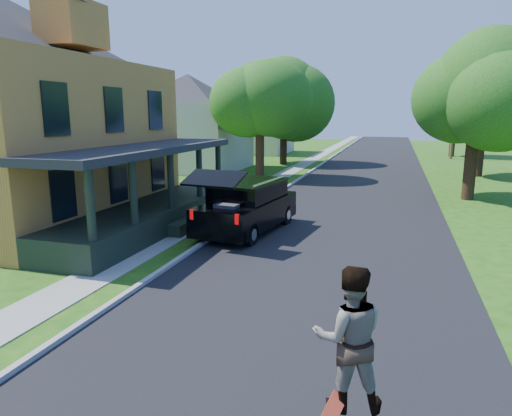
% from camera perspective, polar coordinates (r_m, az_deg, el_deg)
% --- Properties ---
extents(ground, '(140.00, 140.00, 0.00)m').
position_cam_1_polar(ground, '(9.83, 4.42, -14.04)').
color(ground, '#1D4C0F').
rests_on(ground, ground).
extents(street, '(8.00, 120.00, 0.02)m').
position_cam_1_polar(street, '(29.04, 13.08, 2.97)').
color(street, black).
rests_on(street, ground).
extents(curb, '(0.15, 120.00, 0.12)m').
position_cam_1_polar(curb, '(29.57, 5.22, 3.38)').
color(curb, gray).
rests_on(curb, ground).
extents(sidewalk, '(1.30, 120.00, 0.03)m').
position_cam_1_polar(sidewalk, '(29.92, 2.31, 3.52)').
color(sidewalk, gray).
rests_on(sidewalk, ground).
extents(front_walk, '(6.50, 1.20, 0.03)m').
position_cam_1_polar(front_walk, '(19.04, -20.31, -1.98)').
color(front_walk, gray).
rests_on(front_walk, ground).
extents(main_house, '(15.56, 15.56, 10.10)m').
position_cam_1_polar(main_house, '(20.75, -28.78, 12.13)').
color(main_house, '#C07E38').
rests_on(main_house, ground).
extents(neighbor_house_mid, '(12.78, 12.78, 8.30)m').
position_cam_1_polar(neighbor_house_mid, '(36.09, -8.43, 11.48)').
color(neighbor_house_mid, beige).
rests_on(neighbor_house_mid, ground).
extents(neighbor_house_far, '(12.78, 12.78, 8.30)m').
position_cam_1_polar(neighbor_house_far, '(51.03, -0.60, 11.64)').
color(neighbor_house_far, beige).
rests_on(neighbor_house_far, ground).
extents(black_suv, '(2.68, 5.55, 2.49)m').
position_cam_1_polar(black_suv, '(16.65, -1.14, 0.23)').
color(black_suv, black).
rests_on(black_suv, ground).
extents(skateboarder, '(1.13, 0.97, 2.00)m').
position_cam_1_polar(skateboarder, '(6.37, 11.56, -15.58)').
color(skateboarder, black).
rests_on(skateboarder, ground).
extents(tree_left_mid, '(5.89, 5.76, 8.47)m').
position_cam_1_polar(tree_left_mid, '(30.35, 0.43, 13.70)').
color(tree_left_mid, black).
rests_on(tree_left_mid, ground).
extents(tree_left_far, '(6.60, 6.43, 9.20)m').
position_cam_1_polar(tree_left_far, '(39.37, 3.48, 13.89)').
color(tree_left_far, black).
rests_on(tree_left_far, ground).
extents(tree_right_near, '(6.80, 6.53, 8.67)m').
position_cam_1_polar(tree_right_near, '(25.16, 25.87, 13.46)').
color(tree_right_near, black).
rests_on(tree_right_near, ground).
extents(tree_right_mid, '(6.87, 6.95, 9.21)m').
position_cam_1_polar(tree_right_mid, '(35.12, 26.75, 13.28)').
color(tree_right_mid, black).
rests_on(tree_right_mid, ground).
extents(tree_right_far, '(5.85, 5.81, 8.84)m').
position_cam_1_polar(tree_right_far, '(50.56, 23.70, 12.53)').
color(tree_right_far, black).
rests_on(tree_right_far, ground).
extents(utility_pole_far, '(1.63, 0.28, 10.35)m').
position_cam_1_polar(utility_pole_far, '(47.66, 23.67, 12.04)').
color(utility_pole_far, '#4D3424').
rests_on(utility_pole_far, ground).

